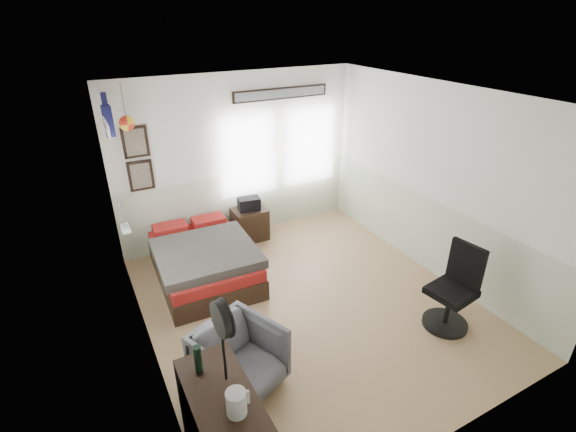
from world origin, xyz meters
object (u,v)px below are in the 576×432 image
object	(u,v)px
bed	(204,261)
task_chair	(453,294)
nightstand	(250,224)
armchair	(239,359)

from	to	relation	value
bed	task_chair	size ratio (longest dim) A/B	1.72
bed	nightstand	distance (m)	1.29
bed	nightstand	xyz separation A→B (m)	(1.05, 0.76, -0.01)
armchair	nightstand	size ratio (longest dim) A/B	1.43
armchair	task_chair	xyz separation A→B (m)	(2.64, -0.33, 0.09)
task_chair	nightstand	bearing A→B (deg)	104.02
nightstand	task_chair	xyz separation A→B (m)	(1.30, -3.14, 0.17)
bed	armchair	size ratio (longest dim) A/B	2.40
armchair	task_chair	world-z (taller)	task_chair
nightstand	armchair	bearing A→B (deg)	-115.24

